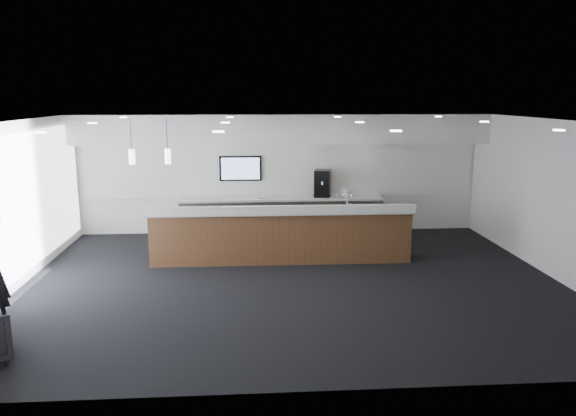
{
  "coord_description": "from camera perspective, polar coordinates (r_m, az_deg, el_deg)",
  "views": [
    {
      "loc": [
        -0.82,
        -10.05,
        3.45
      ],
      "look_at": [
        0.0,
        1.3,
        1.15
      ],
      "focal_mm": 35.0,
      "sensor_mm": 36.0,
      "label": 1
    }
  ],
  "objects": [
    {
      "name": "cup_5",
      "position": [
        13.93,
        3.32,
        1.26
      ],
      "size": [
        0.11,
        0.11,
        0.1
      ],
      "primitive_type": "imported",
      "rotation": [
        0.0,
        0.0,
        3.23
      ],
      "color": "white",
      "rests_on": "back_credenza"
    },
    {
      "name": "cup_1",
      "position": [
        14.01,
        5.59,
        1.28
      ],
      "size": [
        0.14,
        0.14,
        0.1
      ],
      "primitive_type": "imported",
      "rotation": [
        0.0,
        0.0,
        0.65
      ],
      "color": "white",
      "rests_on": "back_credenza"
    },
    {
      "name": "cup_3",
      "position": [
        13.97,
        4.46,
        1.27
      ],
      "size": [
        0.13,
        0.13,
        0.1
      ],
      "primitive_type": "imported",
      "rotation": [
        0.0,
        0.0,
        1.94
      ],
      "color": "white",
      "rests_on": "back_credenza"
    },
    {
      "name": "coffee_machine",
      "position": [
        14.02,
        3.55,
        2.51
      ],
      "size": [
        0.48,
        0.55,
        0.67
      ],
      "rotation": [
        0.0,
        0.0,
        -0.26
      ],
      "color": "black",
      "rests_on": "back_credenza"
    },
    {
      "name": "service_counter",
      "position": [
        11.82,
        -0.72,
        -2.67
      ],
      "size": [
        5.48,
        0.95,
        1.49
      ],
      "rotation": [
        0.0,
        0.0,
        -0.01
      ],
      "color": "#4F321A",
      "rests_on": "ground"
    },
    {
      "name": "pendant_right",
      "position": [
        11.15,
        -15.98,
        4.8
      ],
      "size": [
        0.12,
        0.12,
        0.3
      ],
      "primitive_type": "cylinder",
      "color": "#FFEAC6",
      "rests_on": "ceiling"
    },
    {
      "name": "window_blinds_wall",
      "position": [
        11.04,
        -26.09,
        0.07
      ],
      "size": [
        0.04,
        7.36,
        2.55
      ],
      "primitive_type": "cube",
      "color": "silver",
      "rests_on": "left_wall"
    },
    {
      "name": "wall_tv",
      "position": [
        14.07,
        -4.85,
        4.03
      ],
      "size": [
        1.05,
        0.08,
        0.62
      ],
      "color": "black",
      "rests_on": "back_wall"
    },
    {
      "name": "back_credenza",
      "position": [
        14.03,
        -0.7,
        -0.82
      ],
      "size": [
        5.06,
        0.66,
        0.95
      ],
      "color": "gray",
      "rests_on": "ground"
    },
    {
      "name": "cup_2",
      "position": [
        13.99,
        5.03,
        1.28
      ],
      "size": [
        0.13,
        0.13,
        0.1
      ],
      "primitive_type": "imported",
      "rotation": [
        0.0,
        0.0,
        1.29
      ],
      "color": "white",
      "rests_on": "back_credenza"
    },
    {
      "name": "ground",
      "position": [
        10.65,
        0.5,
        -7.48
      ],
      "size": [
        10.0,
        10.0,
        0.0
      ],
      "primitive_type": "plane",
      "color": "black",
      "rests_on": "ground"
    },
    {
      "name": "cup_4",
      "position": [
        13.95,
        3.89,
        1.26
      ],
      "size": [
        0.14,
        0.14,
        0.1
      ],
      "primitive_type": "imported",
      "rotation": [
        0.0,
        0.0,
        2.58
      ],
      "color": "white",
      "rests_on": "back_credenza"
    },
    {
      "name": "soffit_bulkhead",
      "position": [
        13.64,
        -0.69,
        8.06
      ],
      "size": [
        10.0,
        0.9,
        0.7
      ],
      "primitive_type": "cube",
      "color": "white",
      "rests_on": "back_wall"
    },
    {
      "name": "info_sign_left",
      "position": [
        13.79,
        -2.64,
        1.38
      ],
      "size": [
        0.14,
        0.04,
        0.2
      ],
      "primitive_type": "cube",
      "rotation": [
        0.0,
        0.0,
        -0.16
      ],
      "color": "silver",
      "rests_on": "back_credenza"
    },
    {
      "name": "left_wall",
      "position": [
        11.06,
        -26.28,
        0.07
      ],
      "size": [
        0.02,
        8.0,
        3.0
      ],
      "primitive_type": "cube",
      "color": "white",
      "rests_on": "ground"
    },
    {
      "name": "ceiling_can_lights",
      "position": [
        10.09,
        0.53,
        8.69
      ],
      "size": [
        7.0,
        5.0,
        0.02
      ],
      "primitive_type": null,
      "color": "white",
      "rests_on": "ceiling"
    },
    {
      "name": "info_sign_right",
      "position": [
        13.97,
        5.73,
        1.54
      ],
      "size": [
        0.17,
        0.06,
        0.23
      ],
      "primitive_type": "cube",
      "rotation": [
        0.0,
        0.0,
        -0.24
      ],
      "color": "silver",
      "rests_on": "back_credenza"
    },
    {
      "name": "alcove_panel",
      "position": [
        14.16,
        -0.79,
        3.91
      ],
      "size": [
        9.8,
        0.06,
        1.4
      ],
      "primitive_type": "cube",
      "color": "white",
      "rests_on": "back_wall"
    },
    {
      "name": "back_wall",
      "position": [
        14.2,
        -0.79,
        3.53
      ],
      "size": [
        10.0,
        0.02,
        3.0
      ],
      "primitive_type": "cube",
      "color": "white",
      "rests_on": "ground"
    },
    {
      "name": "cup_0",
      "position": [
        14.04,
        6.16,
        1.29
      ],
      "size": [
        0.1,
        0.1,
        0.1
      ],
      "primitive_type": "imported",
      "color": "white",
      "rests_on": "back_credenza"
    },
    {
      "name": "right_wall",
      "position": [
        11.77,
        25.56,
        0.76
      ],
      "size": [
        0.02,
        8.0,
        3.0
      ],
      "primitive_type": "cube",
      "color": "white",
      "rests_on": "ground"
    },
    {
      "name": "ceiling",
      "position": [
        10.09,
        0.53,
        8.86
      ],
      "size": [
        10.0,
        8.0,
        0.02
      ],
      "primitive_type": "cube",
      "color": "black",
      "rests_on": "back_wall"
    },
    {
      "name": "pendant_left",
      "position": [
        11.03,
        -12.4,
        4.91
      ],
      "size": [
        0.12,
        0.12,
        0.3
      ],
      "primitive_type": "cylinder",
      "color": "#FFEAC6",
      "rests_on": "ceiling"
    }
  ]
}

